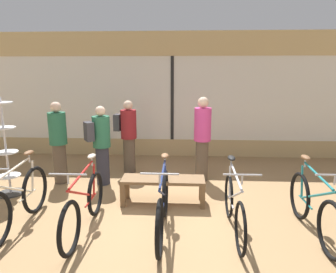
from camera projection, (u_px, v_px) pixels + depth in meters
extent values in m
plane|color=#99754C|center=(161.00, 224.00, 4.44)|extent=(24.00, 24.00, 0.00)
cube|color=tan|center=(172.00, 147.00, 8.03)|extent=(12.00, 0.08, 0.45)
cube|color=silver|center=(172.00, 99.00, 7.75)|extent=(12.00, 0.04, 2.15)
cube|color=tan|center=(172.00, 43.00, 7.46)|extent=(12.00, 0.08, 0.60)
cube|color=black|center=(172.00, 99.00, 7.73)|extent=(0.08, 0.02, 2.15)
torus|color=black|center=(35.00, 190.00, 4.75)|extent=(0.06, 0.75, 0.75)
cylinder|color=beige|center=(14.00, 189.00, 4.16)|extent=(0.03, 0.97, 0.51)
cylinder|color=beige|center=(32.00, 176.00, 4.66)|extent=(0.03, 0.11, 0.49)
cylinder|color=beige|center=(13.00, 169.00, 4.13)|extent=(0.03, 0.90, 0.10)
cylinder|color=beige|center=(28.00, 196.00, 4.53)|extent=(0.03, 0.47, 0.03)
cylinder|color=#B2B2B7|center=(29.00, 158.00, 4.56)|extent=(0.02, 0.02, 0.14)
ellipsoid|color=brown|center=(29.00, 153.00, 4.54)|extent=(0.11, 0.22, 0.06)
torus|color=black|center=(95.00, 193.00, 4.68)|extent=(0.06, 0.69, 0.69)
torus|color=black|center=(70.00, 228.00, 3.64)|extent=(0.06, 0.69, 0.69)
cylinder|color=red|center=(82.00, 194.00, 4.07)|extent=(0.03, 1.00, 0.51)
cylinder|color=red|center=(94.00, 180.00, 4.59)|extent=(0.03, 0.11, 0.49)
cylinder|color=red|center=(82.00, 174.00, 4.04)|extent=(0.03, 0.93, 0.10)
cylinder|color=red|center=(91.00, 200.00, 4.44)|extent=(0.03, 0.48, 0.03)
cylinder|color=#B2B2B7|center=(92.00, 161.00, 4.49)|extent=(0.02, 0.02, 0.14)
ellipsoid|color=#B2A893|center=(92.00, 156.00, 4.47)|extent=(0.11, 0.22, 0.06)
cylinder|color=#B2B2B7|center=(68.00, 179.00, 3.57)|extent=(0.02, 0.02, 0.12)
cylinder|color=#ADADB2|center=(68.00, 174.00, 3.56)|extent=(0.46, 0.02, 0.02)
torus|color=black|center=(165.00, 193.00, 4.64)|extent=(0.06, 0.72, 0.72)
torus|color=black|center=(160.00, 228.00, 3.60)|extent=(0.06, 0.72, 0.72)
cylinder|color=navy|center=(162.00, 194.00, 4.03)|extent=(0.03, 1.00, 0.51)
cylinder|color=navy|center=(165.00, 180.00, 4.55)|extent=(0.03, 0.11, 0.49)
cylinder|color=navy|center=(163.00, 173.00, 4.00)|extent=(0.03, 0.92, 0.10)
cylinder|color=navy|center=(164.00, 200.00, 4.40)|extent=(0.03, 0.48, 0.03)
cylinder|color=#B2B2B7|center=(165.00, 161.00, 4.44)|extent=(0.02, 0.02, 0.14)
ellipsoid|color=brown|center=(165.00, 156.00, 4.43)|extent=(0.11, 0.22, 0.06)
cylinder|color=#B2B2B7|center=(160.00, 179.00, 3.53)|extent=(0.02, 0.02, 0.12)
cylinder|color=#ADADB2|center=(160.00, 174.00, 3.52)|extent=(0.46, 0.02, 0.02)
torus|color=black|center=(229.00, 196.00, 4.62)|extent=(0.04, 0.67, 0.67)
torus|color=black|center=(240.00, 228.00, 3.65)|extent=(0.04, 0.67, 0.67)
cylinder|color=#BCBCC1|center=(235.00, 195.00, 4.05)|extent=(0.03, 0.92, 0.51)
cylinder|color=#BCBCC1|center=(230.00, 182.00, 4.53)|extent=(0.03, 0.11, 0.49)
cylinder|color=#BCBCC1|center=(236.00, 175.00, 4.02)|extent=(0.03, 0.85, 0.10)
cylinder|color=#BCBCC1|center=(231.00, 202.00, 4.40)|extent=(0.03, 0.44, 0.03)
cylinder|color=#B2B2B7|center=(231.00, 163.00, 4.42)|extent=(0.02, 0.02, 0.14)
ellipsoid|color=black|center=(231.00, 158.00, 4.41)|extent=(0.11, 0.22, 0.06)
cylinder|color=#B2B2B7|center=(242.00, 180.00, 3.58)|extent=(0.02, 0.02, 0.12)
cylinder|color=#ADADB2|center=(242.00, 175.00, 3.57)|extent=(0.46, 0.02, 0.02)
torus|color=black|center=(299.00, 196.00, 4.56)|extent=(0.05, 0.71, 0.71)
torus|color=black|center=(331.00, 230.00, 3.57)|extent=(0.05, 0.71, 0.71)
cylinder|color=#1E7A7F|center=(317.00, 195.00, 3.98)|extent=(0.03, 0.95, 0.51)
cylinder|color=#1E7A7F|center=(302.00, 182.00, 4.47)|extent=(0.03, 0.11, 0.49)
cylinder|color=#1E7A7F|center=(318.00, 175.00, 3.95)|extent=(0.03, 0.88, 0.10)
cylinder|color=#1E7A7F|center=(305.00, 202.00, 4.34)|extent=(0.03, 0.46, 0.03)
cylinder|color=#B2B2B7|center=(305.00, 163.00, 4.37)|extent=(0.02, 0.02, 0.14)
ellipsoid|color=brown|center=(306.00, 157.00, 4.35)|extent=(0.11, 0.22, 0.06)
cylinder|color=#B2B2B7|center=(335.00, 180.00, 3.50)|extent=(0.02, 0.02, 0.12)
cylinder|color=#ADADB2|center=(335.00, 175.00, 3.49)|extent=(0.46, 0.02, 0.02)
cylinder|color=#333333|center=(11.00, 193.00, 5.53)|extent=(0.48, 0.48, 0.03)
cylinder|color=silver|center=(6.00, 147.00, 5.34)|extent=(0.04, 0.04, 1.78)
cylinder|color=white|center=(9.00, 176.00, 5.46)|extent=(0.40, 0.40, 0.02)
cylinder|color=white|center=(6.00, 152.00, 5.37)|extent=(0.40, 0.40, 0.02)
cylinder|color=white|center=(3.00, 128.00, 5.27)|extent=(0.40, 0.40, 0.02)
cylinder|color=white|center=(0.00, 103.00, 5.18)|extent=(0.40, 0.40, 0.02)
cube|color=brown|center=(163.00, 180.00, 5.06)|extent=(1.40, 0.44, 0.05)
cube|color=brown|center=(123.00, 195.00, 4.96)|extent=(0.08, 0.08, 0.40)
cube|color=brown|center=(203.00, 197.00, 4.89)|extent=(0.08, 0.08, 0.40)
cube|color=brown|center=(127.00, 187.00, 5.32)|extent=(0.08, 0.08, 0.40)
cube|color=brown|center=(201.00, 189.00, 5.24)|extent=(0.08, 0.08, 0.40)
cylinder|color=brown|center=(60.00, 163.00, 6.03)|extent=(0.35, 0.35, 0.80)
cylinder|color=#286647|center=(57.00, 128.00, 5.88)|extent=(0.45, 0.45, 0.63)
sphere|color=beige|center=(56.00, 107.00, 5.79)|extent=(0.21, 0.21, 0.21)
cylinder|color=brown|center=(202.00, 160.00, 6.16)|extent=(0.36, 0.36, 0.84)
cylinder|color=#D13D84|center=(203.00, 124.00, 6.00)|extent=(0.47, 0.47, 0.67)
sphere|color=beige|center=(203.00, 102.00, 5.90)|extent=(0.22, 0.22, 0.22)
cylinder|color=#2D2D38|center=(103.00, 165.00, 5.95)|extent=(0.36, 0.36, 0.77)
cylinder|color=#286647|center=(101.00, 132.00, 5.81)|extent=(0.47, 0.47, 0.61)
sphere|color=beige|center=(100.00, 111.00, 5.72)|extent=(0.20, 0.20, 0.20)
cube|color=#38383D|center=(89.00, 131.00, 5.68)|extent=(0.25, 0.28, 0.36)
cylinder|color=brown|center=(129.00, 155.00, 6.63)|extent=(0.31, 0.31, 0.78)
cylinder|color=maroon|center=(129.00, 124.00, 6.49)|extent=(0.40, 0.40, 0.62)
sphere|color=beige|center=(128.00, 105.00, 6.40)|extent=(0.20, 0.20, 0.20)
cube|color=#38383D|center=(118.00, 122.00, 6.54)|extent=(0.18, 0.26, 0.36)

